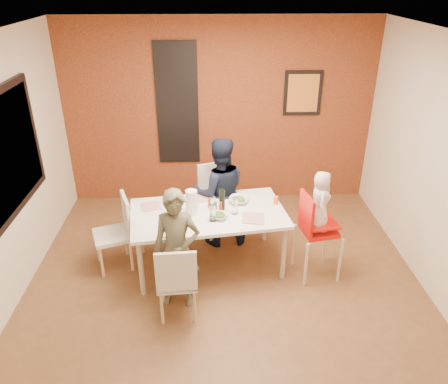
{
  "coord_description": "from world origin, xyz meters",
  "views": [
    {
      "loc": [
        -0.16,
        -3.95,
        3.21
      ],
      "look_at": [
        0.0,
        0.3,
        1.05
      ],
      "focal_mm": 35.0,
      "sensor_mm": 36.0,
      "label": 1
    }
  ],
  "objects_px": {
    "chair_left": "(118,228)",
    "wine_bottle": "(222,200)",
    "dining_table": "(208,217)",
    "chair_near": "(177,279)",
    "high_chair": "(315,227)",
    "child_far": "(220,192)",
    "toddler": "(320,201)",
    "paper_towel_roll": "(192,202)",
    "chair_far": "(217,196)",
    "child_near": "(177,250)"
  },
  "relations": [
    {
      "from": "chair_left",
      "to": "wine_bottle",
      "type": "height_order",
      "value": "wine_bottle"
    },
    {
      "from": "dining_table",
      "to": "chair_near",
      "type": "bearing_deg",
      "value": -109.64
    },
    {
      "from": "chair_left",
      "to": "high_chair",
      "type": "height_order",
      "value": "high_chair"
    },
    {
      "from": "dining_table",
      "to": "child_far",
      "type": "relative_size",
      "value": 1.31
    },
    {
      "from": "toddler",
      "to": "paper_towel_roll",
      "type": "distance_m",
      "value": 1.43
    },
    {
      "from": "chair_near",
      "to": "high_chair",
      "type": "relative_size",
      "value": 0.83
    },
    {
      "from": "chair_near",
      "to": "toddler",
      "type": "distance_m",
      "value": 1.76
    },
    {
      "from": "dining_table",
      "to": "high_chair",
      "type": "relative_size",
      "value": 1.8
    },
    {
      "from": "paper_towel_roll",
      "to": "chair_left",
      "type": "bearing_deg",
      "value": 174.32
    },
    {
      "from": "chair_near",
      "to": "paper_towel_roll",
      "type": "xyz_separation_m",
      "value": [
        0.13,
        0.85,
        0.4
      ]
    },
    {
      "from": "chair_near",
      "to": "paper_towel_roll",
      "type": "height_order",
      "value": "paper_towel_roll"
    },
    {
      "from": "chair_near",
      "to": "chair_far",
      "type": "bearing_deg",
      "value": -108.34
    },
    {
      "from": "wine_bottle",
      "to": "paper_towel_roll",
      "type": "bearing_deg",
      "value": -164.81
    },
    {
      "from": "chair_far",
      "to": "chair_left",
      "type": "xyz_separation_m",
      "value": [
        -1.18,
        -0.72,
        -0.04
      ]
    },
    {
      "from": "dining_table",
      "to": "chair_far",
      "type": "bearing_deg",
      "value": 81.2
    },
    {
      "from": "chair_left",
      "to": "child_near",
      "type": "relative_size",
      "value": 0.68
    },
    {
      "from": "chair_left",
      "to": "child_near",
      "type": "height_order",
      "value": "child_near"
    },
    {
      "from": "high_chair",
      "to": "child_far",
      "type": "height_order",
      "value": "child_far"
    },
    {
      "from": "chair_near",
      "to": "wine_bottle",
      "type": "relative_size",
      "value": 3.38
    },
    {
      "from": "chair_left",
      "to": "paper_towel_roll",
      "type": "distance_m",
      "value": 0.96
    },
    {
      "from": "paper_towel_roll",
      "to": "child_far",
      "type": "bearing_deg",
      "value": 59.56
    },
    {
      "from": "chair_near",
      "to": "child_near",
      "type": "bearing_deg",
      "value": -92.42
    },
    {
      "from": "chair_far",
      "to": "child_far",
      "type": "relative_size",
      "value": 0.67
    },
    {
      "from": "chair_far",
      "to": "chair_left",
      "type": "distance_m",
      "value": 1.38
    },
    {
      "from": "toddler",
      "to": "wine_bottle",
      "type": "xyz_separation_m",
      "value": [
        -1.07,
        0.26,
        -0.1
      ]
    },
    {
      "from": "chair_left",
      "to": "child_far",
      "type": "height_order",
      "value": "child_far"
    },
    {
      "from": "chair_near",
      "to": "child_near",
      "type": "xyz_separation_m",
      "value": [
        -0.0,
        0.24,
        0.18
      ]
    },
    {
      "from": "wine_bottle",
      "to": "paper_towel_roll",
      "type": "relative_size",
      "value": 0.86
    },
    {
      "from": "child_far",
      "to": "wine_bottle",
      "type": "bearing_deg",
      "value": 84.93
    },
    {
      "from": "dining_table",
      "to": "wine_bottle",
      "type": "relative_size",
      "value": 7.34
    },
    {
      "from": "chair_near",
      "to": "child_near",
      "type": "distance_m",
      "value": 0.3
    },
    {
      "from": "child_far",
      "to": "high_chair",
      "type": "bearing_deg",
      "value": 138.05
    },
    {
      "from": "toddler",
      "to": "wine_bottle",
      "type": "distance_m",
      "value": 1.1
    },
    {
      "from": "chair_far",
      "to": "child_near",
      "type": "relative_size",
      "value": 0.73
    },
    {
      "from": "child_far",
      "to": "paper_towel_roll",
      "type": "height_order",
      "value": "child_far"
    },
    {
      "from": "toddler",
      "to": "wine_bottle",
      "type": "bearing_deg",
      "value": 81.61
    },
    {
      "from": "chair_near",
      "to": "chair_far",
      "type": "height_order",
      "value": "chair_far"
    },
    {
      "from": "child_near",
      "to": "chair_far",
      "type": "bearing_deg",
      "value": 78.11
    },
    {
      "from": "child_far",
      "to": "toddler",
      "type": "xyz_separation_m",
      "value": [
        1.08,
        -0.73,
        0.24
      ]
    },
    {
      "from": "high_chair",
      "to": "child_near",
      "type": "height_order",
      "value": "child_near"
    },
    {
      "from": "dining_table",
      "to": "chair_left",
      "type": "distance_m",
      "value": 1.07
    },
    {
      "from": "chair_near",
      "to": "toddler",
      "type": "height_order",
      "value": "toddler"
    },
    {
      "from": "chair_far",
      "to": "wine_bottle",
      "type": "relative_size",
      "value": 3.79
    },
    {
      "from": "child_far",
      "to": "wine_bottle",
      "type": "distance_m",
      "value": 0.49
    },
    {
      "from": "chair_left",
      "to": "paper_towel_roll",
      "type": "height_order",
      "value": "paper_towel_roll"
    },
    {
      "from": "chair_near",
      "to": "paper_towel_roll",
      "type": "relative_size",
      "value": 2.91
    },
    {
      "from": "chair_far",
      "to": "chair_near",
      "type": "bearing_deg",
      "value": -123.19
    },
    {
      "from": "wine_bottle",
      "to": "paper_towel_roll",
      "type": "height_order",
      "value": "paper_towel_roll"
    },
    {
      "from": "chair_left",
      "to": "toddler",
      "type": "distance_m",
      "value": 2.35
    },
    {
      "from": "dining_table",
      "to": "high_chair",
      "type": "xyz_separation_m",
      "value": [
        1.2,
        -0.22,
        -0.04
      ]
    }
  ]
}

